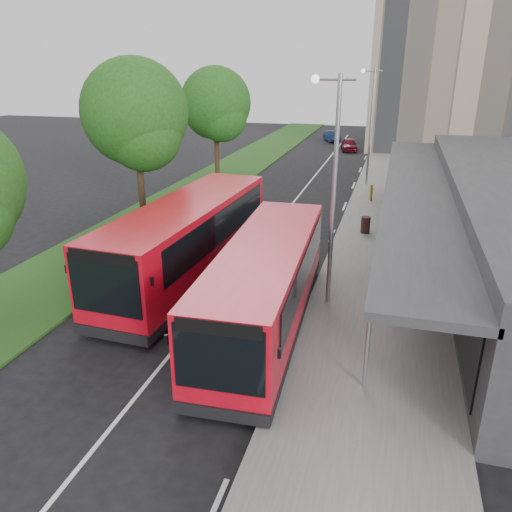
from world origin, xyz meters
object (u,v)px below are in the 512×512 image
at_px(lamp_post_near, 332,180).
at_px(lamp_post_far, 370,120).
at_px(tree_mid, 136,120).
at_px(car_near, 349,145).
at_px(litter_bin, 365,225).
at_px(bus_main, 266,286).
at_px(bollard, 371,193).
at_px(tree_far, 216,108).
at_px(car_far, 332,136).
at_px(bus_second, 188,241).

height_order(lamp_post_near, lamp_post_far, same).
height_order(tree_mid, car_near, tree_mid).
bearing_deg(car_near, litter_bin, -92.70).
bearing_deg(bus_main, car_near, 88.99).
relative_size(tree_mid, lamp_post_near, 1.10).
distance_m(tree_mid, car_near, 30.27).
xyz_separation_m(lamp_post_far, car_near, (-2.78, 15.71, -4.09)).
height_order(lamp_post_far, bollard, lamp_post_far).
bearing_deg(tree_mid, car_near, 73.75).
bearing_deg(tree_far, car_near, 63.37).
xyz_separation_m(lamp_post_far, car_far, (-5.38, 21.85, -4.15)).
xyz_separation_m(litter_bin, bollard, (-0.12, 6.67, 0.09)).
xyz_separation_m(bus_second, car_far, (0.45, 40.99, -1.10)).
xyz_separation_m(lamp_post_near, bus_main, (-1.73, -2.24, -3.19)).
bearing_deg(bollard, bus_second, -114.49).
relative_size(lamp_post_far, car_near, 2.17).
bearing_deg(car_near, tree_far, -126.90).
height_order(bus_main, bollard, bus_main).
height_order(litter_bin, car_near, car_near).
distance_m(bus_main, car_near, 37.97).
height_order(bus_second, bollard, bus_second).
bearing_deg(car_far, bus_second, -113.84).
bearing_deg(bus_main, lamp_post_far, 82.95).
xyz_separation_m(bus_second, car_near, (3.05, 34.85, -1.04)).
xyz_separation_m(tree_far, lamp_post_near, (11.13, -19.05, -0.66)).
bearing_deg(tree_mid, bus_second, -49.44).
height_order(lamp_post_near, bollard, lamp_post_near).
bearing_deg(car_near, bollard, -90.60).
relative_size(tree_mid, litter_bin, 10.29).
distance_m(tree_far, litter_bin, 16.63).
distance_m(lamp_post_near, bus_second, 6.63).
bearing_deg(litter_bin, bus_second, -130.90).
relative_size(tree_far, car_far, 2.40).
bearing_deg(lamp_post_far, litter_bin, -85.85).
bearing_deg(bus_second, litter_bin, 51.88).
relative_size(bollard, car_far, 0.30).
xyz_separation_m(bus_main, bollard, (2.45, 17.45, -0.86)).
bearing_deg(lamp_post_far, car_near, 100.03).
xyz_separation_m(bus_main, car_near, (-1.04, 37.94, -0.90)).
relative_size(tree_far, bus_main, 0.78).
height_order(bus_second, litter_bin, bus_second).
relative_size(litter_bin, car_far, 0.25).
xyz_separation_m(tree_mid, tree_far, (0.00, 12.00, -0.32)).
bearing_deg(lamp_post_far, bus_main, -94.46).
bearing_deg(bus_second, tree_mid, 133.34).
relative_size(lamp_post_near, bus_main, 0.75).
distance_m(tree_mid, car_far, 35.64).
xyz_separation_m(bus_main, litter_bin, (2.56, 10.78, -0.95)).
distance_m(lamp_post_far, bus_main, 22.53).
bearing_deg(lamp_post_near, bus_second, 171.62).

